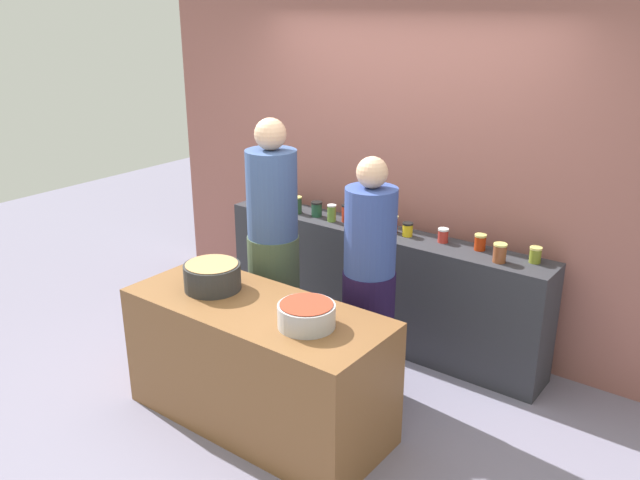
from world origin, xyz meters
TOP-DOWN VIEW (x-y plane):
  - ground at (0.00, 0.00)m, footprint 12.00×12.00m
  - storefront_wall at (0.00, 1.45)m, footprint 4.80×0.12m
  - display_shelf at (0.00, 1.10)m, footprint 2.70×0.36m
  - prep_table at (0.00, -0.30)m, footprint 1.70×0.70m
  - preserve_jar_0 at (-1.02, 1.08)m, footprint 0.07×0.07m
  - preserve_jar_1 at (-0.90, 1.09)m, footprint 0.07×0.07m
  - preserve_jar_2 at (-0.76, 1.06)m, footprint 0.08×0.08m
  - preserve_jar_3 at (-0.59, 1.09)m, footprint 0.09×0.09m
  - preserve_jar_4 at (-0.42, 1.06)m, footprint 0.07×0.07m
  - preserve_jar_5 at (-0.32, 1.12)m, footprint 0.08×0.08m
  - preserve_jar_6 at (-0.17, 1.16)m, footprint 0.09×0.09m
  - preserve_jar_7 at (0.11, 1.12)m, footprint 0.08×0.08m
  - preserve_jar_8 at (0.23, 1.12)m, footprint 0.08×0.08m
  - preserve_jar_9 at (0.51, 1.15)m, footprint 0.08×0.08m
  - preserve_jar_10 at (0.78, 1.17)m, footprint 0.08×0.08m
  - preserve_jar_11 at (0.98, 1.04)m, footprint 0.09×0.09m
  - preserve_jar_12 at (1.17, 1.17)m, footprint 0.08×0.08m
  - cooking_pot_left at (-0.38, -0.28)m, footprint 0.36×0.36m
  - cooking_pot_center at (0.41, -0.32)m, footprint 0.33×0.33m
  - cook_with_tongs at (-0.39, 0.32)m, footprint 0.37×0.37m
  - cook_in_cap at (0.39, 0.36)m, footprint 0.35×0.35m

SIDE VIEW (x-z plane):
  - ground at x=0.00m, z-range 0.00..0.00m
  - prep_table at x=0.00m, z-range 0.00..0.82m
  - display_shelf at x=0.00m, z-range 0.00..0.91m
  - cook_in_cap at x=0.39m, z-range -0.08..1.59m
  - cook_with_tongs at x=-0.39m, z-range -0.08..1.75m
  - cooking_pot_center at x=0.41m, z-range 0.82..0.96m
  - cooking_pot_left at x=-0.38m, z-range 0.82..0.99m
  - preserve_jar_8 at x=0.23m, z-range 0.91..1.01m
  - preserve_jar_9 at x=0.51m, z-range 0.91..1.01m
  - preserve_jar_12 at x=1.17m, z-range 0.91..1.02m
  - preserve_jar_10 at x=0.78m, z-range 0.91..1.02m
  - preserve_jar_6 at x=-0.17m, z-range 0.91..1.03m
  - preserve_jar_3 at x=-0.59m, z-range 0.91..1.03m
  - preserve_jar_7 at x=0.11m, z-range 0.91..1.04m
  - preserve_jar_1 at x=-0.90m, z-range 0.91..1.04m
  - preserve_jar_11 at x=0.98m, z-range 0.91..1.04m
  - preserve_jar_0 at x=-1.02m, z-range 0.91..1.04m
  - preserve_jar_4 at x=-0.42m, z-range 0.91..1.05m
  - preserve_jar_5 at x=-0.32m, z-range 0.91..1.05m
  - preserve_jar_2 at x=-0.76m, z-range 0.91..1.05m
  - storefront_wall at x=0.00m, z-range 0.00..3.00m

